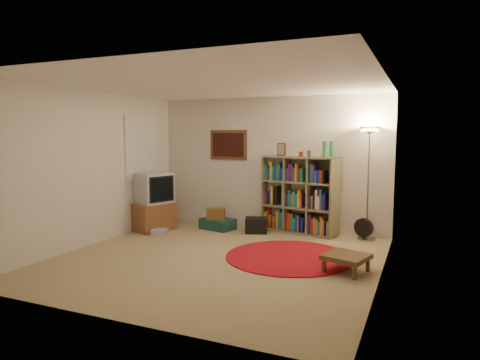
# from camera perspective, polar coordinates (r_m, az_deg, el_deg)

# --- Properties ---
(room) EXTENTS (4.54, 4.54, 2.54)m
(room) POSITION_cam_1_polar(r_m,az_deg,el_deg) (6.15, -3.35, 1.05)
(room) COLOR #978158
(room) RESTS_ON ground
(bookshelf) EXTENTS (1.46, 0.69, 1.68)m
(bookshelf) POSITION_cam_1_polar(r_m,az_deg,el_deg) (7.92, 7.82, -2.11)
(bookshelf) COLOR #746C4D
(bookshelf) RESTS_ON ground
(floor_lamp) EXTENTS (0.41, 0.41, 1.93)m
(floor_lamp) POSITION_cam_1_polar(r_m,az_deg,el_deg) (7.53, 16.86, 4.34)
(floor_lamp) COLOR gray
(floor_lamp) RESTS_ON ground
(floor_fan) EXTENTS (0.33, 0.21, 0.38)m
(floor_fan) POSITION_cam_1_polar(r_m,az_deg,el_deg) (7.67, 16.15, -6.29)
(floor_fan) COLOR black
(floor_fan) RESTS_ON ground
(tv_stand) EXTENTS (0.74, 0.87, 1.09)m
(tv_stand) POSITION_cam_1_polar(r_m,az_deg,el_deg) (8.22, -11.44, -2.98)
(tv_stand) COLOR brown
(tv_stand) RESTS_ON ground
(dvd_box) EXTENTS (0.34, 0.31, 0.09)m
(dvd_box) POSITION_cam_1_polar(r_m,az_deg,el_deg) (7.95, -10.68, -6.78)
(dvd_box) COLOR #B1B0B5
(dvd_box) RESTS_ON ground
(suitcase) EXTENTS (0.70, 0.54, 0.20)m
(suitcase) POSITION_cam_1_polar(r_m,az_deg,el_deg) (8.22, -2.99, -5.86)
(suitcase) COLOR #153A34
(suitcase) RESTS_ON ground
(wicker_basket) EXTENTS (0.41, 0.35, 0.19)m
(wicker_basket) POSITION_cam_1_polar(r_m,az_deg,el_deg) (8.18, -3.23, -4.50)
(wicker_basket) COLOR brown
(wicker_basket) RESTS_ON suitcase
(duffel_bag) EXTENTS (0.48, 0.44, 0.27)m
(duffel_bag) POSITION_cam_1_polar(r_m,az_deg,el_deg) (7.92, 2.16, -6.04)
(duffel_bag) COLOR black
(duffel_bag) RESTS_ON ground
(paper_towel) EXTENTS (0.12, 0.12, 0.23)m
(paper_towel) POSITION_cam_1_polar(r_m,az_deg,el_deg) (8.10, 2.55, -5.93)
(paper_towel) COLOR white
(paper_towel) RESTS_ON ground
(red_rug) EXTENTS (1.88, 1.88, 0.02)m
(red_rug) POSITION_cam_1_polar(r_m,az_deg,el_deg) (6.43, 6.60, -10.11)
(red_rug) COLOR maroon
(red_rug) RESTS_ON ground
(side_table) EXTENTS (0.64, 0.64, 0.24)m
(side_table) POSITION_cam_1_polar(r_m,az_deg,el_deg) (5.84, 14.00, -9.98)
(side_table) COLOR #422B17
(side_table) RESTS_ON ground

